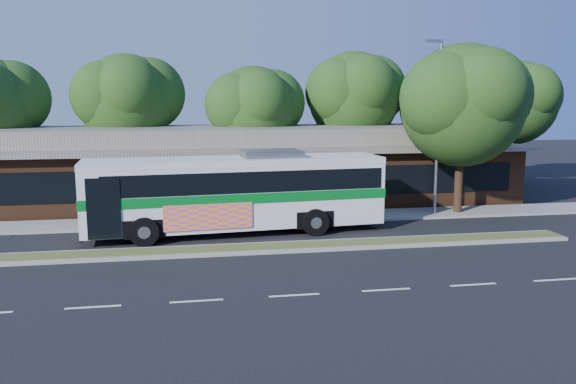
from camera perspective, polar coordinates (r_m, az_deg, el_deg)
name	(u,v)px	position (r m, az deg, el deg)	size (l,w,h in m)	color
ground	(271,253)	(22.45, -1.70, -6.24)	(120.00, 120.00, 0.00)	black
median_strip	(269,248)	(23.01, -1.91, -5.67)	(26.00, 1.10, 0.15)	#505C27
sidewalk	(254,219)	(28.61, -3.52, -2.77)	(44.00, 2.60, 0.12)	gray
plaza_building	(241,165)	(34.77, -4.76, 2.78)	(33.20, 11.20, 4.45)	#502E19
lamp_post	(438,123)	(30.21, 14.95, 6.83)	(0.93, 0.18, 9.07)	slate
tree_bg_b	(134,99)	(37.75, -15.38, 9.09)	(6.69, 6.00, 9.00)	black
tree_bg_c	(259,108)	(36.84, -2.93, 8.55)	(6.24, 5.60, 8.26)	black
tree_bg_d	(359,95)	(39.31, 7.27, 9.73)	(6.91, 6.20, 9.37)	black
tree_bg_e	(447,105)	(40.53, 15.87, 8.48)	(6.47, 5.80, 8.50)	black
tree_bg_f	(519,101)	(44.31, 22.43, 8.58)	(6.69, 6.00, 8.92)	black
transit_bus	(237,188)	(25.59, -5.16, 0.44)	(13.63, 4.03, 3.77)	white
sidewalk_tree	(469,102)	(31.35, 17.94, 8.66)	(7.13, 6.40, 8.97)	black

